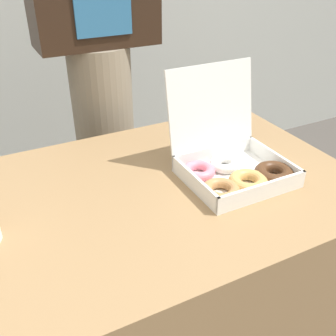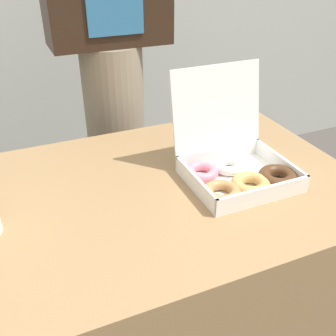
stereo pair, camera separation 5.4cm
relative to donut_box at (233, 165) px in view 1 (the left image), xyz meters
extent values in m
cube|color=#99754C|center=(-0.23, 0.05, -0.43)|extent=(1.13, 0.73, 0.77)
cube|color=white|center=(0.00, -0.01, -0.04)|extent=(0.27, 0.23, 0.01)
cube|color=white|center=(-0.13, -0.01, -0.01)|extent=(0.01, 0.23, 0.04)
cube|color=white|center=(0.14, -0.01, -0.01)|extent=(0.01, 0.23, 0.04)
cube|color=white|center=(0.00, -0.12, -0.01)|extent=(0.27, 0.01, 0.04)
cube|color=white|center=(0.00, 0.10, -0.01)|extent=(0.27, 0.01, 0.04)
cube|color=white|center=(0.00, 0.13, 0.12)|extent=(0.27, 0.05, 0.23)
torus|color=#B27F4C|center=(-0.08, -0.06, -0.02)|extent=(0.13, 0.13, 0.03)
torus|color=pink|center=(-0.08, 0.05, -0.02)|extent=(0.13, 0.13, 0.03)
torus|color=tan|center=(0.00, -0.06, -0.02)|extent=(0.14, 0.14, 0.03)
torus|color=white|center=(0.00, 0.05, -0.02)|extent=(0.12, 0.12, 0.03)
torus|color=#4C2D19|center=(0.09, -0.06, -0.02)|extent=(0.14, 0.14, 0.03)
cylinder|color=gray|center=(-0.15, 0.66, -0.31)|extent=(0.23, 0.23, 1.01)
camera|label=1|loc=(-0.57, -0.73, 0.53)|focal=42.00mm
camera|label=2|loc=(-0.52, -0.76, 0.53)|focal=42.00mm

